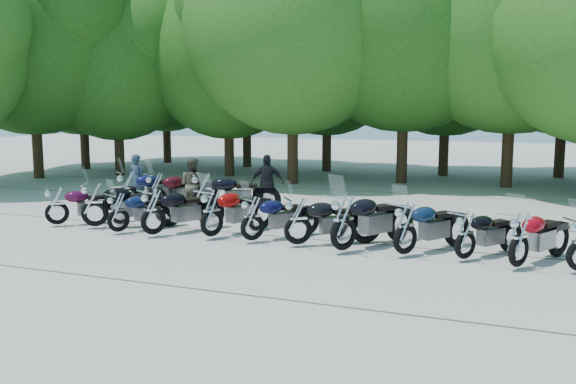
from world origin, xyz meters
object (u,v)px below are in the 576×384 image
(motorcycle_14, at_px, (203,192))
(rider_0, at_px, (137,180))
(motorcycle_0, at_px, (57,204))
(motorcycle_9, at_px, (466,234))
(motorcycle_10, at_px, (519,238))
(rider_1, at_px, (192,185))
(motorcycle_5, at_px, (252,217))
(motorcycle_6, at_px, (298,219))
(rider_2, at_px, (268,183))
(motorcycle_4, at_px, (212,211))
(motorcycle_1, at_px, (94,203))
(motorcycle_8, at_px, (405,227))
(motorcycle_2, at_px, (118,211))
(motorcycle_12, at_px, (128,189))
(motorcycle_3, at_px, (153,210))
(motorcycle_13, at_px, (156,190))
(motorcycle_7, at_px, (344,220))

(motorcycle_14, bearing_deg, rider_0, 44.31)
(motorcycle_0, xyz_separation_m, motorcycle_9, (10.29, 0.10, -0.02))
(motorcycle_10, xyz_separation_m, motorcycle_14, (-8.47, 2.93, 0.08))
(motorcycle_0, distance_m, rider_1, 3.89)
(motorcycle_5, height_order, motorcycle_9, motorcycle_5)
(motorcycle_0, xyz_separation_m, motorcycle_6, (6.70, 0.07, 0.04))
(motorcycle_6, relative_size, rider_2, 1.32)
(motorcycle_9, bearing_deg, motorcycle_6, 35.65)
(motorcycle_4, bearing_deg, motorcycle_10, -161.83)
(motorcycle_1, bearing_deg, rider_0, -12.20)
(motorcycle_8, distance_m, motorcycle_9, 1.21)
(motorcycle_5, distance_m, motorcycle_9, 4.72)
(motorcycle_0, relative_size, motorcycle_2, 1.03)
(motorcycle_0, height_order, motorcycle_5, motorcycle_5)
(motorcycle_12, xyz_separation_m, rider_0, (-0.40, 1.03, 0.14))
(motorcycle_10, height_order, motorcycle_14, motorcycle_14)
(motorcycle_5, height_order, rider_1, rider_1)
(motorcycle_1, xyz_separation_m, rider_2, (3.05, 4.15, 0.18))
(motorcycle_6, relative_size, rider_1, 1.37)
(motorcycle_14, bearing_deg, rider_1, 25.34)
(motorcycle_3, relative_size, motorcycle_8, 1.01)
(rider_2, bearing_deg, motorcycle_13, 5.16)
(motorcycle_9, relative_size, motorcycle_13, 0.86)
(motorcycle_12, height_order, rider_2, rider_2)
(motorcycle_10, xyz_separation_m, rider_2, (-7.14, 4.48, 0.22))
(motorcycle_6, xyz_separation_m, motorcycle_8, (2.40, -0.05, 0.02))
(motorcycle_6, bearing_deg, motorcycle_8, -126.67)
(motorcycle_10, height_order, rider_0, rider_0)
(rider_1, bearing_deg, motorcycle_2, 96.27)
(motorcycle_12, bearing_deg, motorcycle_6, -160.49)
(rider_0, bearing_deg, motorcycle_6, 152.76)
(motorcycle_13, bearing_deg, motorcycle_7, -170.47)
(motorcycle_3, distance_m, motorcycle_7, 4.71)
(motorcycle_1, relative_size, motorcycle_9, 1.18)
(motorcycle_4, bearing_deg, motorcycle_14, -36.53)
(motorcycle_0, xyz_separation_m, rider_2, (4.17, 4.27, 0.26))
(motorcycle_8, bearing_deg, motorcycle_1, 32.29)
(motorcycle_3, height_order, motorcycle_6, motorcycle_3)
(motorcycle_5, height_order, rider_2, rider_2)
(motorcycle_9, bearing_deg, rider_0, 16.15)
(motorcycle_8, bearing_deg, motorcycle_7, 39.69)
(motorcycle_2, height_order, rider_2, rider_2)
(motorcycle_9, relative_size, rider_1, 1.24)
(motorcycle_0, bearing_deg, motorcycle_2, -139.26)
(motorcycle_4, distance_m, rider_1, 3.86)
(motorcycle_7, relative_size, motorcycle_10, 1.14)
(motorcycle_4, relative_size, motorcycle_12, 0.97)
(motorcycle_5, relative_size, rider_0, 1.31)
(motorcycle_3, height_order, motorcycle_4, motorcycle_4)
(motorcycle_12, height_order, rider_1, rider_1)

